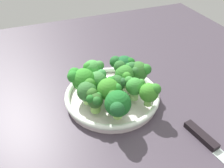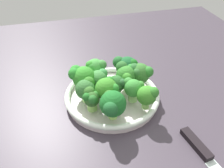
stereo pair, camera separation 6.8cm
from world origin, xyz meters
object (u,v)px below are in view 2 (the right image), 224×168
broccoli_floret_12 (117,85)px  knife (210,160)px  broccoli_floret_8 (107,89)px  broccoli_floret_4 (98,79)px  broccoli_floret_7 (133,88)px  broccoli_floret_2 (148,95)px  broccoli_floret_3 (95,68)px  bowl (112,96)px  broccoli_floret_1 (126,76)px  broccoli_floret_9 (140,73)px  broccoli_floret_11 (86,89)px  broccoli_floret_0 (112,104)px  broccoli_floret_10 (126,67)px  broccoli_floret_6 (92,99)px  broccoli_floret_5 (82,77)px

broccoli_floret_12 → knife: (-14.55, 24.71, -5.62)cm
broccoli_floret_8 → broccoli_floret_4: bearing=-81.7°
broccoli_floret_7 → broccoli_floret_2: bearing=123.5°
broccoli_floret_3 → broccoli_floret_4: size_ratio=1.13×
bowl → broccoli_floret_1: broccoli_floret_1 is taller
broccoli_floret_9 → broccoli_floret_2: bearing=82.9°
broccoli_floret_2 → broccoli_floret_11: 16.14cm
knife → broccoli_floret_11: bearing=-46.0°
broccoli_floret_2 → broccoli_floret_8: size_ratio=0.90×
broccoli_floret_0 → broccoli_floret_7: bearing=-143.1°
broccoli_floret_11 → broccoli_floret_10: bearing=-152.5°
broccoli_floret_4 → broccoli_floret_10: broccoli_floret_10 is taller
broccoli_floret_2 → broccoli_floret_10: size_ratio=0.91×
broccoli_floret_2 → broccoli_floret_11: (14.72, -6.62, -0.31)cm
broccoli_floret_4 → broccoli_floret_6: (3.43, 8.11, -0.10)cm
broccoli_floret_7 → broccoli_floret_8: 7.06cm
broccoli_floret_10 → knife: broccoli_floret_10 is taller
broccoli_floret_6 → broccoli_floret_0: bearing=135.6°
broccoli_floret_2 → broccoli_floret_5: (15.01, -11.61, 0.28)cm
broccoli_floret_4 → broccoli_floret_10: 9.12cm
broccoli_floret_10 → broccoli_floret_4: bearing=15.0°
broccoli_floret_9 → broccoli_floret_11: 16.24cm
bowl → broccoli_floret_8: broccoli_floret_8 is taller
broccoli_floret_9 → broccoli_floret_10: bearing=-49.3°
broccoli_floret_3 → broccoli_floret_11: (4.12, 8.92, -0.38)cm
broccoli_floret_2 → broccoli_floret_4: bearing=-46.0°
broccoli_floret_6 → knife: 30.73cm
bowl → broccoli_floret_4: (3.26, -2.61, 4.87)cm
broccoli_floret_2 → broccoli_floret_3: bearing=-55.7°
broccoli_floret_4 → broccoli_floret_5: bearing=-8.3°
broccoli_floret_7 → broccoli_floret_11: broccoli_floret_11 is taller
broccoli_floret_1 → broccoli_floret_9: size_ratio=0.99×
broccoli_floret_7 → broccoli_floret_11: 12.36cm
broccoli_floret_2 → broccoli_floret_3: 18.80cm
broccoli_floret_10 → broccoli_floret_12: broccoli_floret_10 is taller
broccoli_floret_3 → broccoli_floret_11: size_ratio=1.05×
broccoli_floret_1 → knife: (-11.34, 26.95, -6.47)cm
broccoli_floret_1 → bowl: bearing=15.7°
broccoli_floret_3 → broccoli_floret_12: 9.38cm
broccoli_floret_11 → knife: (-23.16, 23.97, -6.22)cm
broccoli_floret_6 → broccoli_floret_12: (-7.90, -4.50, -0.05)cm
broccoli_floret_1 → broccoli_floret_10: bearing=-105.7°
broccoli_floret_0 → broccoli_floret_11: (4.99, -7.95, -0.52)cm
broccoli_floret_1 → broccoli_floret_5: size_ratio=0.92×
broccoli_floret_12 → broccoli_floret_8: bearing=38.2°
broccoli_floret_4 → broccoli_floret_10: (-8.72, -2.34, 1.29)cm
bowl → broccoli_floret_11: 9.28cm
broccoli_floret_5 → knife: broccoli_floret_5 is taller
broccoli_floret_5 → bowl: bearing=157.1°
broccoli_floret_2 → broccoli_floret_12: (6.11, -7.36, -0.90)cm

